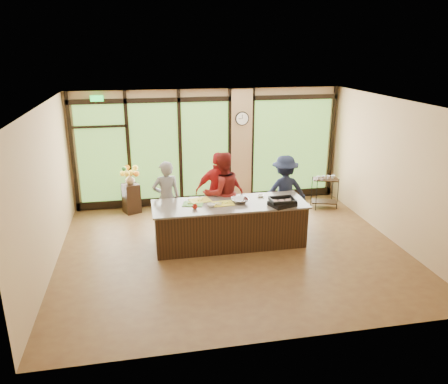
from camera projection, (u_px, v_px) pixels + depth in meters
name	position (u px, v px, depth m)	size (l,w,h in m)	color
floor	(232.00, 250.00, 9.06)	(7.00, 7.00, 0.00)	#55351E
ceiling	(233.00, 104.00, 8.10)	(7.00, 7.00, 0.00)	white
back_wall	(209.00, 148.00, 11.37)	(7.00, 7.00, 0.00)	tan
left_wall	(45.00, 192.00, 7.95)	(6.00, 6.00, 0.00)	tan
right_wall	(395.00, 172.00, 9.21)	(6.00, 6.00, 0.00)	tan
window_wall	(215.00, 152.00, 11.39)	(6.90, 0.12, 3.00)	tan
island_base	(230.00, 225.00, 9.19)	(3.10, 1.00, 0.88)	black
countertop	(230.00, 204.00, 9.05)	(3.20, 1.10, 0.04)	#6D635A
wall_clock	(242.00, 119.00, 11.16)	(0.36, 0.04, 0.36)	black
cook_left	(166.00, 198.00, 9.58)	(0.61, 0.40, 1.68)	gray
cook_midleft	(222.00, 193.00, 9.67)	(0.90, 0.70, 1.85)	maroon
cook_midright	(219.00, 192.00, 9.73)	(1.07, 0.45, 1.83)	#AA1A1C
cook_right	(284.00, 191.00, 10.06)	(1.08, 0.62, 1.68)	#181E35
roasting_pan	(282.00, 204.00, 8.90)	(0.49, 0.38, 0.09)	black
mixing_bowl	(240.00, 200.00, 9.08)	(0.36, 0.36, 0.09)	silver
cutting_board_left	(193.00, 204.00, 8.98)	(0.41, 0.31, 0.01)	#4B8F34
cutting_board_center	(200.00, 200.00, 9.20)	(0.43, 0.32, 0.01)	yellow
cutting_board_right	(223.00, 204.00, 9.01)	(0.43, 0.33, 0.01)	yellow
prep_bowl_near	(211.00, 205.00, 8.86)	(0.17, 0.17, 0.05)	white
prep_bowl_mid	(218.00, 204.00, 8.94)	(0.13, 0.13, 0.04)	white
prep_bowl_far	(261.00, 196.00, 9.44)	(0.14, 0.14, 0.03)	white
red_ramekin	(195.00, 207.00, 8.73)	(0.10, 0.10, 0.08)	#9D180F
flower_stand	(131.00, 198.00, 10.99)	(0.37, 0.37, 0.75)	black
flower_vase	(130.00, 179.00, 10.83)	(0.24, 0.24, 0.25)	olive
bar_cart	(325.00, 189.00, 11.26)	(0.71, 0.53, 0.87)	black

